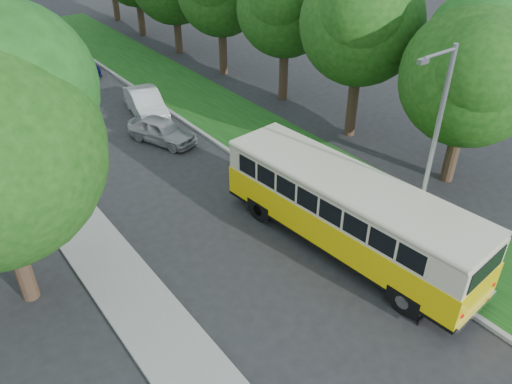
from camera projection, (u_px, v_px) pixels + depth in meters
ground at (277, 269)px, 18.07m from camera, size 120.00×120.00×0.00m
curb at (269, 178)px, 23.17m from camera, size 0.20×70.00×0.15m
grass_verge at (307, 163)px, 24.37m from camera, size 4.50×70.00×0.13m
sidewalk at (96, 249)px, 18.93m from camera, size 2.20×70.00×0.12m
lamppost_near at (430, 156)px, 16.14m from camera, size 1.71×0.16×8.00m
warning_sign at (36, 140)px, 22.81m from camera, size 0.56×0.10×2.50m
vintage_bus at (347, 214)px, 18.24m from camera, size 3.58×10.68×3.12m
car_silver at (162, 130)px, 26.02m from camera, size 2.85×4.19×1.32m
car_white at (146, 104)px, 28.66m from camera, size 2.50×4.83×1.52m
car_blue at (75, 65)px, 34.61m from camera, size 2.65×4.65×1.27m
car_grey at (53, 50)px, 37.39m from camera, size 3.52×4.91×1.24m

